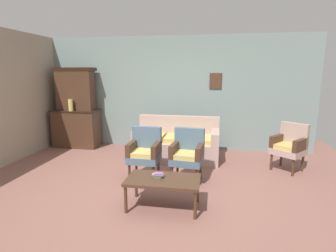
{
  "coord_description": "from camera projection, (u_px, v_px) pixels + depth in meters",
  "views": [
    {
      "loc": [
        0.86,
        -3.78,
        1.84
      ],
      "look_at": [
        0.03,
        1.04,
        0.85
      ],
      "focal_mm": 28.3,
      "sensor_mm": 36.0,
      "label": 1
    }
  ],
  "objects": [
    {
      "name": "cabinet_upper_hutch",
      "position": [
        76.0,
        89.0,
        6.54
      ],
      "size": [
        0.99,
        0.38,
        1.03
      ],
      "color": "#472D1E",
      "rests_on": "side_cabinet"
    },
    {
      "name": "wall_back_with_decor",
      "position": [
        178.0,
        93.0,
        6.43
      ],
      "size": [
        6.4,
        0.09,
        2.7
      ],
      "color": "gray",
      "rests_on": "ground"
    },
    {
      "name": "side_cabinet",
      "position": [
        77.0,
        128.0,
        6.66
      ],
      "size": [
        1.16,
        0.55,
        0.93
      ],
      "color": "#472D1E",
      "rests_on": "ground"
    },
    {
      "name": "ground_plane",
      "position": [
        155.0,
        192.0,
        4.16
      ],
      "size": [
        7.68,
        7.68,
        0.0
      ],
      "primitive_type": "plane",
      "color": "#84564C"
    },
    {
      "name": "book_stack_on_table",
      "position": [
        158.0,
        175.0,
        3.64
      ],
      "size": [
        0.16,
        0.1,
        0.07
      ],
      "color": "#636B54",
      "rests_on": "coffee_table"
    },
    {
      "name": "vase_on_cabinet",
      "position": [
        71.0,
        105.0,
        6.36
      ],
      "size": [
        0.11,
        0.11,
        0.29
      ],
      "primitive_type": "cylinder",
      "color": "#CEC663",
      "rests_on": "side_cabinet"
    },
    {
      "name": "wingback_chair_by_fireplace",
      "position": [
        290.0,
        145.0,
        5.0
      ],
      "size": [
        0.71,
        0.71,
        0.9
      ],
      "color": "tan",
      "rests_on": "ground"
    },
    {
      "name": "armchair_near_cabinet",
      "position": [
        187.0,
        153.0,
        4.51
      ],
      "size": [
        0.57,
        0.55,
        0.9
      ],
      "color": "slate",
      "rests_on": "ground"
    },
    {
      "name": "floral_couch",
      "position": [
        177.0,
        144.0,
        5.71
      ],
      "size": [
        1.79,
        0.83,
        0.9
      ],
      "color": "tan",
      "rests_on": "ground"
    },
    {
      "name": "coffee_table",
      "position": [
        163.0,
        182.0,
        3.62
      ],
      "size": [
        1.0,
        0.56,
        0.42
      ],
      "color": "#472D1E",
      "rests_on": "ground"
    },
    {
      "name": "armchair_near_couch_end",
      "position": [
        145.0,
        151.0,
        4.62
      ],
      "size": [
        0.53,
        0.5,
        0.9
      ],
      "color": "slate",
      "rests_on": "ground"
    }
  ]
}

